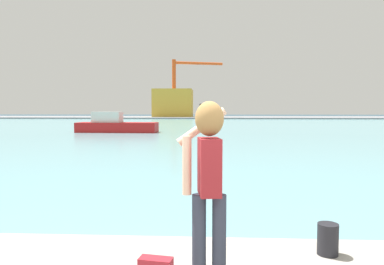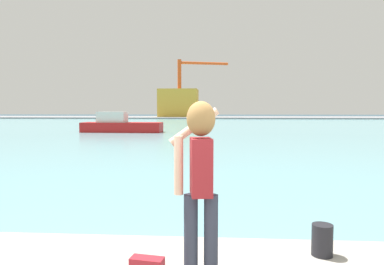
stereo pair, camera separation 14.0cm
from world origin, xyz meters
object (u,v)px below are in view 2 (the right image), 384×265
at_px(person_photographer, 200,170).
at_px(port_crane, 187,81).
at_px(harbor_bollard, 322,240).
at_px(boat_moored, 120,125).
at_px(warehouse_left, 179,103).

distance_m(person_photographer, port_crane, 90.21).
xyz_separation_m(harbor_bollard, boat_moored, (-10.95, 31.09, -0.09)).
relative_size(person_photographer, boat_moored, 0.22).
relative_size(warehouse_left, port_crane, 0.69).
height_order(person_photographer, warehouse_left, warehouse_left).
distance_m(boat_moored, warehouse_left, 60.46).
bearing_deg(harbor_bollard, person_photographer, -156.83).
bearing_deg(boat_moored, person_photographer, -71.61).
bearing_deg(warehouse_left, harbor_bollard, -82.83).
bearing_deg(warehouse_left, boat_moored, -89.47).
height_order(harbor_bollard, warehouse_left, warehouse_left).
distance_m(person_photographer, warehouse_left, 92.63).
height_order(harbor_bollard, port_crane, port_crane).
bearing_deg(boat_moored, harbor_bollard, -69.04).
relative_size(boat_moored, port_crane, 0.54).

